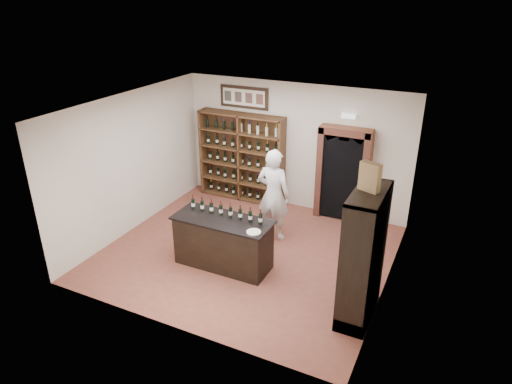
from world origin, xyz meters
The scene contains 22 objects.
floor centered at (0.00, 0.00, 0.00)m, with size 5.50×5.50×0.00m, color brown.
ceiling centered at (0.00, 0.00, 3.00)m, with size 5.50×5.50×0.00m, color white.
wall_back centered at (0.00, 2.50, 1.50)m, with size 5.50×0.04×3.00m, color silver.
wall_left centered at (-2.75, 0.00, 1.50)m, with size 0.04×5.00×3.00m, color silver.
wall_right centered at (2.75, 0.00, 1.50)m, with size 0.04×5.00×3.00m, color silver.
wine_shelf centered at (-1.30, 2.33, 1.10)m, with size 2.20×0.38×2.20m.
framed_picture centered at (-1.30, 2.47, 2.55)m, with size 1.25×0.04×0.52m, color black.
arched_doorway centered at (1.25, 2.33, 1.14)m, with size 1.17×0.35×2.17m.
emergency_light centered at (1.25, 2.42, 2.40)m, with size 0.30×0.10×0.10m, color white.
tasting_counter centered at (-0.20, -0.60, 0.49)m, with size 1.88×0.78×1.00m.
counter_bottle_0 centered at (-0.92, -0.47, 1.11)m, with size 0.07×0.07×0.30m.
counter_bottle_1 centered at (-0.71, -0.47, 1.11)m, with size 0.07×0.07×0.30m.
counter_bottle_2 centered at (-0.51, -0.47, 1.11)m, with size 0.07×0.07×0.30m.
counter_bottle_3 centered at (-0.30, -0.47, 1.11)m, with size 0.07×0.07×0.30m.
counter_bottle_4 centered at (-0.10, -0.47, 1.11)m, with size 0.07×0.07×0.30m.
counter_bottle_5 centered at (0.11, -0.47, 1.11)m, with size 0.07×0.07×0.30m.
counter_bottle_6 centered at (0.31, -0.47, 1.11)m, with size 0.07×0.07×0.30m.
counter_bottle_7 centered at (0.52, -0.47, 1.11)m, with size 0.07×0.07×0.30m.
side_cabinet centered at (2.52, -0.90, 0.75)m, with size 0.48×1.20×2.20m.
shopkeeper centered at (0.21, 0.81, 0.99)m, with size 0.72×0.47×1.98m, color silver.
plate centered at (0.55, -0.81, 1.01)m, with size 0.26×0.26×0.02m, color silver.
wine_crate centered at (2.46, -0.87, 2.42)m, with size 0.31×0.13×0.44m, color tan.
Camera 1 is at (3.62, -7.09, 4.93)m, focal length 32.00 mm.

